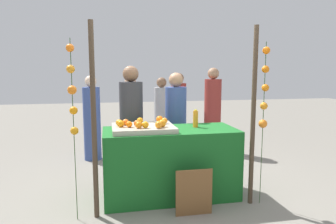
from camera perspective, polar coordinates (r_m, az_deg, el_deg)
The scene contains 28 objects.
ground_plane at distance 4.14m, azimuth 0.42°, elevation -15.33°, with size 24.00×24.00×0.00m, color gray.
stall_counter at distance 3.98m, azimuth 0.43°, elevation -9.48°, with size 1.68×0.73×0.88m, color #196023.
orange_tray at distance 3.80m, azimuth -4.63°, elevation -3.00°, with size 0.76×0.61×0.06m, color #B2AD99.
orange_0 at distance 3.63m, azimuth -4.25°, elevation -2.39°, with size 0.08×0.08×0.08m, color orange.
orange_1 at distance 3.92m, azimuth -0.65°, elevation -1.63°, with size 0.08×0.08×0.08m, color orange.
orange_2 at distance 3.99m, azimuth -1.56°, elevation -1.37°, with size 0.09×0.09×0.09m, color orange.
orange_3 at distance 3.70m, azimuth -7.25°, elevation -2.29°, with size 0.07×0.07×0.07m, color orange.
orange_4 at distance 3.95m, azimuth -5.26°, elevation -1.59°, with size 0.08×0.08×0.08m, color orange.
orange_5 at distance 3.69m, azimuth -1.06°, elevation -2.12°, with size 0.09×0.09×0.09m, color orange.
orange_6 at distance 3.73m, azimuth -5.78°, elevation -2.13°, with size 0.08×0.08×0.08m, color orange.
orange_7 at distance 3.85m, azimuth -7.92°, elevation -1.88°, with size 0.08×0.08×0.08m, color orange.
orange_8 at distance 3.82m, azimuth -9.12°, elevation -1.97°, with size 0.08×0.08×0.08m, color orange.
orange_9 at distance 3.73m, azimuth -8.78°, elevation -2.18°, with size 0.08×0.08×0.08m, color orange.
orange_10 at distance 3.62m, azimuth -5.48°, elevation -2.43°, with size 0.08×0.08×0.08m, color orange.
orange_11 at distance 3.61m, azimuth -1.76°, elevation -2.39°, with size 0.09×0.09×0.09m, color orange.
juice_bottle at distance 4.01m, azimuth 5.16°, elevation -1.26°, with size 0.07×0.07×0.23m.
chalkboard_sign at distance 3.56m, azimuth 4.84°, elevation -14.79°, with size 0.42×0.03×0.54m.
vendor_left at distance 4.50m, azimuth -6.82°, elevation -3.01°, with size 0.34×0.34×1.69m.
vendor_right at distance 4.64m, azimuth 1.45°, elevation -3.18°, with size 0.32×0.32×1.59m.
crowd_person_0 at distance 5.45m, azimuth -6.93°, elevation -1.97°, with size 0.30×0.30×1.52m.
crowd_person_1 at distance 6.47m, azimuth 1.99°, elevation -0.17°, with size 0.31×0.31×1.57m.
crowd_person_2 at distance 5.70m, azimuth -13.99°, elevation -1.64°, with size 0.31×0.31×1.53m.
crowd_person_3 at distance 6.19m, azimuth -1.20°, elevation -0.89°, with size 0.30×0.30×1.48m.
crowd_person_4 at distance 6.22m, azimuth 8.31°, elevation -0.10°, with size 0.34×0.34×1.68m.
canopy_post_left at distance 3.37m, azimuth -13.67°, elevation -1.90°, with size 0.06×0.06×2.14m, color #473828.
canopy_post_right at distance 3.77m, azimuth 15.60°, elevation -0.96°, with size 0.06×0.06×2.14m, color #473828.
garland_strand_left at distance 3.33m, azimuth -17.45°, elevation 3.65°, with size 0.10×0.10×1.95m.
garland_strand_right at distance 3.76m, azimuth 17.56°, elevation 3.39°, with size 0.10×0.11×1.95m.
Camera 1 is at (-0.78, -3.72, 1.62)m, focal length 32.67 mm.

